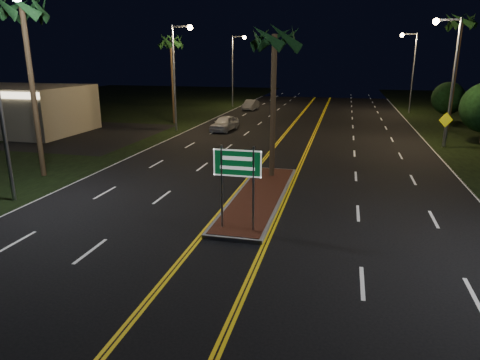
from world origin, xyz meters
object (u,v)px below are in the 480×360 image
(streetlight_left_mid, at_px, (178,66))
(shrub_far, at_px, (448,98))
(median_island, at_px, (259,196))
(car_near, at_px, (225,122))
(warning_sign, at_px, (445,125))
(streetlight_left_near, at_px, (3,75))
(streetlight_right_mid, at_px, (449,68))
(streetlight_left_far, at_px, (235,63))
(palm_median, at_px, (275,39))
(palm_right_far, at_px, (462,23))
(streetlight_right_far, at_px, (411,63))
(car_far, at_px, (251,104))
(palm_left_near, at_px, (22,10))
(palm_left_far, at_px, (171,42))
(highway_sign, at_px, (237,171))

(streetlight_left_mid, distance_m, shrub_far, 27.40)
(median_island, distance_m, shrub_far, 32.19)
(car_near, relative_size, warning_sign, 1.84)
(streetlight_left_near, bearing_deg, streetlight_right_mid, 40.30)
(streetlight_left_far, xyz_separation_m, palm_median, (10.61, -33.50, 1.62))
(median_island, height_order, car_near, car_near)
(palm_right_far, distance_m, warning_sign, 11.37)
(median_island, bearing_deg, streetlight_left_far, 106.00)
(warning_sign, bearing_deg, median_island, -147.23)
(streetlight_left_mid, bearing_deg, shrub_far, 26.18)
(median_island, bearing_deg, warning_sign, 53.64)
(streetlight_right_far, height_order, warning_sign, streetlight_right_far)
(shrub_far, bearing_deg, streetlight_left_far, 161.86)
(median_island, distance_m, streetlight_left_mid, 20.80)
(palm_median, bearing_deg, car_far, 104.49)
(streetlight_left_near, xyz_separation_m, shrub_far, (24.41, 32.00, -3.32))
(streetlight_left_near, relative_size, streetlight_left_far, 1.00)
(median_island, height_order, palm_right_far, palm_right_far)
(palm_left_near, bearing_deg, palm_median, 11.31)
(streetlight_right_mid, relative_size, palm_median, 1.08)
(shrub_far, height_order, car_far, shrub_far)
(shrub_far, bearing_deg, palm_left_far, -163.26)
(streetlight_left_far, xyz_separation_m, car_far, (2.77, -3.16, -4.94))
(palm_right_far, bearing_deg, palm_left_near, -138.99)
(streetlight_right_mid, relative_size, shrub_far, 2.27)
(median_island, relative_size, warning_sign, 4.02)
(highway_sign, bearing_deg, palm_left_near, 157.40)
(median_island, bearing_deg, streetlight_left_near, -164.22)
(palm_left_far, xyz_separation_m, shrub_far, (26.60, 8.00, -5.41))
(palm_median, distance_m, palm_left_near, 12.82)
(palm_median, bearing_deg, palm_left_far, 126.18)
(streetlight_left_near, relative_size, car_far, 2.11)
(palm_median, xyz_separation_m, car_near, (-6.73, 14.43, -6.49))
(car_near, height_order, warning_sign, warning_sign)
(streetlight_left_mid, xyz_separation_m, car_near, (3.88, 0.93, -4.87))
(streetlight_left_near, xyz_separation_m, palm_left_near, (-1.89, 4.00, 3.02))
(median_island, bearing_deg, car_far, 103.04)
(streetlight_right_far, height_order, palm_left_far, streetlight_right_far)
(palm_median, height_order, car_far, palm_median)
(streetlight_left_mid, relative_size, streetlight_left_far, 1.00)
(streetlight_right_mid, distance_m, warning_sign, 4.01)
(streetlight_right_far, xyz_separation_m, shrub_far, (3.19, -6.00, -3.32))
(streetlight_right_mid, xyz_separation_m, palm_right_far, (2.19, 8.00, 3.49))
(warning_sign, bearing_deg, palm_right_far, 55.62)
(streetlight_left_near, bearing_deg, streetlight_left_far, 90.00)
(median_island, height_order, highway_sign, highway_sign)
(palm_right_far, height_order, car_far, palm_right_far)
(palm_left_far, xyz_separation_m, warning_sign, (23.60, -6.33, -6.08))
(car_near, bearing_deg, streetlight_left_near, -93.30)
(streetlight_left_near, relative_size, car_near, 1.92)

